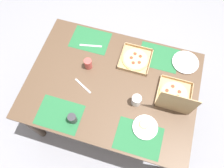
# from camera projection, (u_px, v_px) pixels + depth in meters

# --- Properties ---
(ground_plane) EXTENTS (6.00, 6.00, 0.00)m
(ground_plane) POSITION_uv_depth(u_px,v_px,m) (112.00, 111.00, 2.59)
(ground_plane) COLOR gray
(dining_table) EXTENTS (1.46, 1.07, 0.77)m
(dining_table) POSITION_uv_depth(u_px,v_px,m) (112.00, 89.00, 1.99)
(dining_table) COLOR #3F3328
(dining_table) RESTS_ON ground_plane
(placemat_near_left) EXTENTS (0.36, 0.26, 0.00)m
(placemat_near_left) POSITION_uv_depth(u_px,v_px,m) (159.00, 57.00, 2.01)
(placemat_near_left) COLOR #236638
(placemat_near_left) RESTS_ON dining_table
(placemat_near_right) EXTENTS (0.36, 0.26, 0.00)m
(placemat_near_right) POSITION_uv_depth(u_px,v_px,m) (90.00, 40.00, 2.08)
(placemat_near_right) COLOR #236638
(placemat_near_right) RESTS_ON dining_table
(placemat_far_left) EXTENTS (0.36, 0.26, 0.00)m
(placemat_far_left) POSITION_uv_depth(u_px,v_px,m) (139.00, 138.00, 1.70)
(placemat_far_left) COLOR #236638
(placemat_far_left) RESTS_ON dining_table
(placemat_far_right) EXTENTS (0.36, 0.26, 0.00)m
(placemat_far_right) POSITION_uv_depth(u_px,v_px,m) (59.00, 114.00, 1.78)
(placemat_far_right) COLOR #236638
(placemat_far_right) RESTS_ON dining_table
(pizza_box_center) EXTENTS (0.27, 0.27, 0.04)m
(pizza_box_center) POSITION_uv_depth(u_px,v_px,m) (135.00, 59.00, 1.98)
(pizza_box_center) COLOR tan
(pizza_box_center) RESTS_ON dining_table
(pizza_box_edge_far) EXTENTS (0.28, 0.30, 0.32)m
(pizza_box_edge_far) POSITION_uv_depth(u_px,v_px,m) (174.00, 96.00, 1.79)
(pizza_box_edge_far) COLOR tan
(pizza_box_edge_far) RESTS_ON dining_table
(plate_near_left) EXTENTS (0.20, 0.20, 0.03)m
(plate_near_left) POSITION_uv_depth(u_px,v_px,m) (145.00, 127.00, 1.73)
(plate_near_left) COLOR white
(plate_near_left) RESTS_ON dining_table
(plate_near_right) EXTENTS (0.24, 0.24, 0.02)m
(plate_near_right) POSITION_uv_depth(u_px,v_px,m) (185.00, 62.00, 1.97)
(plate_near_right) COLOR white
(plate_near_right) RESTS_ON dining_table
(cup_red) EXTENTS (0.07, 0.07, 0.10)m
(cup_red) POSITION_uv_depth(u_px,v_px,m) (88.00, 64.00, 1.92)
(cup_red) COLOR #BF4742
(cup_red) RESTS_ON dining_table
(cup_dark) EXTENTS (0.08, 0.08, 0.10)m
(cup_dark) POSITION_uv_depth(u_px,v_px,m) (136.00, 100.00, 1.78)
(cup_dark) COLOR silver
(cup_dark) RESTS_ON dining_table
(cup_spare) EXTENTS (0.07, 0.07, 0.10)m
(cup_spare) POSITION_uv_depth(u_px,v_px,m) (73.00, 119.00, 1.71)
(cup_spare) COLOR #333338
(cup_spare) RESTS_ON dining_table
(fork_by_far_right) EXTENTS (0.18, 0.10, 0.00)m
(fork_by_far_right) POSITION_uv_depth(u_px,v_px,m) (83.00, 86.00, 1.88)
(fork_by_far_right) COLOR #B7B7BC
(fork_by_far_right) RESTS_ON dining_table
(knife_by_near_right) EXTENTS (0.21, 0.06, 0.00)m
(knife_by_near_right) POSITION_uv_depth(u_px,v_px,m) (91.00, 46.00, 2.05)
(knife_by_near_right) COLOR #B7B7BC
(knife_by_near_right) RESTS_ON dining_table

